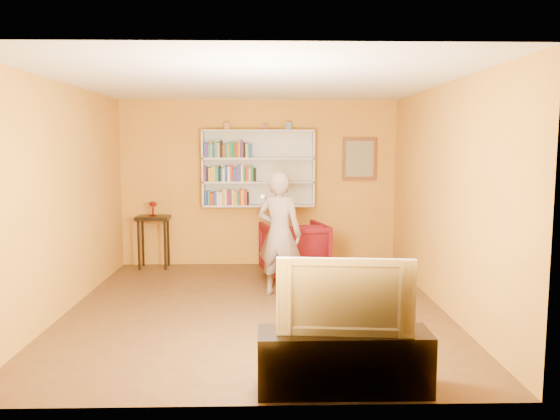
% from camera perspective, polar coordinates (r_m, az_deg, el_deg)
% --- Properties ---
extents(room_shell, '(5.30, 5.80, 2.88)m').
position_cam_1_polar(room_shell, '(6.52, -2.55, -1.65)').
color(room_shell, '#4B3118').
rests_on(room_shell, ground).
extents(bookshelf, '(1.80, 0.29, 1.23)m').
position_cam_1_polar(bookshelf, '(8.86, -2.26, 4.35)').
color(bookshelf, silver).
rests_on(bookshelf, room_shell).
extents(books_row_lower, '(0.70, 0.19, 0.26)m').
position_cam_1_polar(books_row_lower, '(8.81, -5.52, 1.29)').
color(books_row_lower, '#213E98').
rests_on(books_row_lower, bookshelf).
extents(books_row_middle, '(0.82, 0.19, 0.27)m').
position_cam_1_polar(books_row_middle, '(8.78, -5.22, 3.77)').
color(books_row_middle, '#512673').
rests_on(books_row_middle, bookshelf).
extents(books_row_upper, '(0.76, 0.19, 0.27)m').
position_cam_1_polar(books_row_upper, '(8.77, -5.43, 6.24)').
color(books_row_upper, '#213E98').
rests_on(books_row_upper, bookshelf).
extents(ornament_left, '(0.08, 0.08, 0.11)m').
position_cam_1_polar(ornament_left, '(8.82, -5.56, 8.71)').
color(ornament_left, '#BC6735').
rests_on(ornament_left, bookshelf).
extents(ornament_centre, '(0.07, 0.07, 0.10)m').
position_cam_1_polar(ornament_centre, '(8.80, -1.55, 8.69)').
color(ornament_centre, '#943145').
rests_on(ornament_centre, bookshelf).
extents(ornament_right, '(0.09, 0.09, 0.12)m').
position_cam_1_polar(ornament_right, '(8.81, 0.87, 8.77)').
color(ornament_right, slate).
rests_on(ornament_right, bookshelf).
extents(framed_painting, '(0.55, 0.05, 0.70)m').
position_cam_1_polar(framed_painting, '(9.04, 8.30, 5.32)').
color(framed_painting, brown).
rests_on(framed_painting, room_shell).
extents(console_table, '(0.52, 0.39, 0.84)m').
position_cam_1_polar(console_table, '(8.97, -13.10, -1.54)').
color(console_table, black).
rests_on(console_table, ground).
extents(ruby_lustre, '(0.15, 0.14, 0.23)m').
position_cam_1_polar(ruby_lustre, '(8.94, -13.15, 0.46)').
color(ruby_lustre, maroon).
rests_on(ruby_lustre, console_table).
extents(armchair, '(1.08, 1.10, 0.83)m').
position_cam_1_polar(armchair, '(8.16, 1.47, -4.18)').
color(armchair, '#4A050F').
rests_on(armchair, ground).
extents(person, '(0.70, 0.58, 1.64)m').
position_cam_1_polar(person, '(7.11, -0.08, -2.52)').
color(person, '#735F54').
rests_on(person, ground).
extents(game_remote, '(0.04, 0.15, 0.04)m').
position_cam_1_polar(game_remote, '(6.65, -1.84, 1.47)').
color(game_remote, silver).
rests_on(game_remote, person).
extents(tv_cabinet, '(1.38, 0.41, 0.49)m').
position_cam_1_polar(tv_cabinet, '(4.58, 6.69, -15.39)').
color(tv_cabinet, black).
rests_on(tv_cabinet, ground).
extents(television, '(1.08, 0.24, 0.62)m').
position_cam_1_polar(television, '(4.40, 6.79, -8.69)').
color(television, black).
rests_on(television, tv_cabinet).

